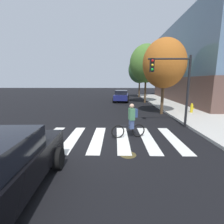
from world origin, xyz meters
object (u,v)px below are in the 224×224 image
(manhole_cover, at_px, (128,155))
(street_tree_far, at_px, (140,70))
(street_tree_near, at_px, (164,64))
(sedan_mid, at_px, (121,96))
(cyclist, at_px, (131,121))
(fire_hydrant, at_px, (192,108))
(street_tree_mid, at_px, (146,64))
(traffic_light_near, at_px, (174,79))

(manhole_cover, bearing_deg, street_tree_far, 80.96)
(manhole_cover, distance_m, street_tree_near, 9.66)
(sedan_mid, bearing_deg, cyclist, -90.20)
(fire_hydrant, bearing_deg, sedan_mid, 122.94)
(street_tree_near, bearing_deg, street_tree_mid, 91.10)
(cyclist, height_order, street_tree_mid, street_tree_mid)
(cyclist, distance_m, street_tree_far, 21.53)
(manhole_cover, distance_m, street_tree_mid, 16.41)
(manhole_cover, height_order, traffic_light_near, traffic_light_near)
(manhole_cover, bearing_deg, fire_hydrant, 53.10)
(sedan_mid, xyz_separation_m, cyclist, (-0.05, -14.56, 0.06))
(cyclist, relative_size, street_tree_far, 0.25)
(cyclist, bearing_deg, street_tree_far, 80.85)
(street_tree_far, bearing_deg, cyclist, -99.15)
(cyclist, bearing_deg, manhole_cover, -97.97)
(sedan_mid, relative_size, street_tree_near, 0.74)
(manhole_cover, height_order, street_tree_far, street_tree_far)
(traffic_light_near, relative_size, street_tree_far, 0.61)
(cyclist, distance_m, street_tree_mid, 14.25)
(sedan_mid, bearing_deg, street_tree_near, -69.86)
(street_tree_near, bearing_deg, cyclist, -117.87)
(manhole_cover, xyz_separation_m, cyclist, (0.28, 2.00, 0.84))
(fire_hydrant, distance_m, street_tree_mid, 8.98)
(sedan_mid, height_order, street_tree_mid, street_tree_mid)
(traffic_light_near, height_order, street_tree_mid, street_tree_mid)
(sedan_mid, distance_m, traffic_light_near, 13.06)
(fire_hydrant, bearing_deg, street_tree_near, 177.44)
(manhole_cover, bearing_deg, cyclist, 82.03)
(fire_hydrant, relative_size, street_tree_far, 0.11)
(fire_hydrant, bearing_deg, cyclist, -133.75)
(traffic_light_near, height_order, street_tree_near, street_tree_near)
(street_tree_near, bearing_deg, traffic_light_near, -97.32)
(fire_hydrant, height_order, street_tree_mid, street_tree_mid)
(cyclist, distance_m, traffic_light_near, 3.86)
(cyclist, height_order, street_tree_far, street_tree_far)
(traffic_light_near, xyz_separation_m, street_tree_near, (0.52, 4.09, 1.28))
(traffic_light_near, xyz_separation_m, street_tree_mid, (0.38, 11.38, 2.02))
(manhole_cover, bearing_deg, traffic_light_near, 53.23)
(fire_hydrant, xyz_separation_m, street_tree_near, (-2.47, 0.11, 3.61))
(cyclist, bearing_deg, sedan_mid, 89.80)
(street_tree_far, bearing_deg, sedan_mid, -117.51)
(street_tree_near, bearing_deg, manhole_cover, -113.36)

